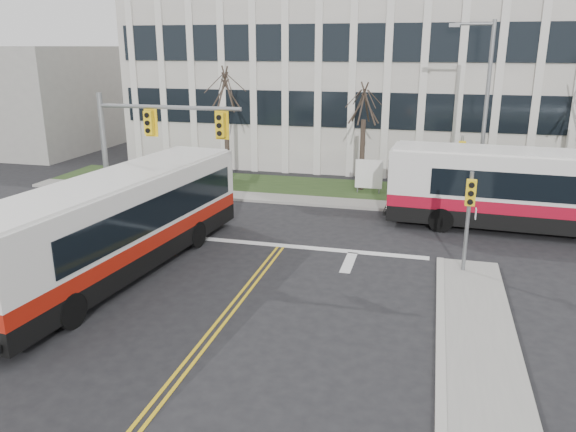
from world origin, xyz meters
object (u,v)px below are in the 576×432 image
(bus_main, at_px, (118,226))
(directory_sign, at_px, (369,175))
(streetlight, at_px, (482,106))
(bus_cross, at_px, (543,193))

(bus_main, bearing_deg, directory_sign, 66.84)
(streetlight, distance_m, bus_cross, 5.44)
(streetlight, bearing_deg, directory_sign, 166.77)
(directory_sign, height_order, bus_cross, bus_cross)
(streetlight, relative_size, bus_cross, 0.69)
(directory_sign, bearing_deg, streetlight, -13.23)
(bus_cross, bearing_deg, streetlight, -138.64)
(streetlight, height_order, bus_main, streetlight)
(streetlight, xyz_separation_m, directory_sign, (-5.53, 1.30, -4.02))
(directory_sign, distance_m, bus_cross, 9.39)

